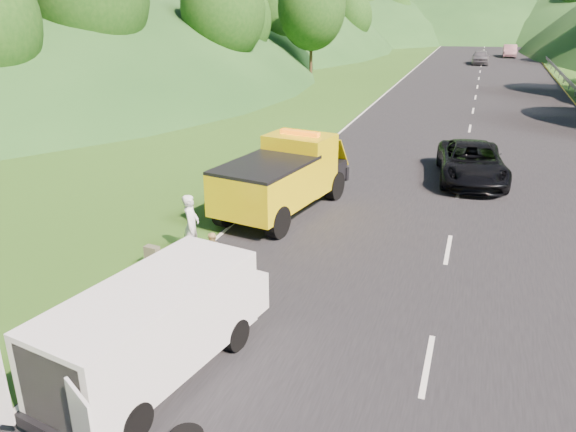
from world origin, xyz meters
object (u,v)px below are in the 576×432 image
at_px(woman, 193,256).
at_px(passing_suv, 469,181).
at_px(white_van, 157,324).
at_px(child, 213,271).
at_px(suitcase, 152,257).
at_px(tow_truck, 284,176).
at_px(worker, 129,408).

distance_m(woman, passing_suv, 12.59).
bearing_deg(white_van, passing_suv, 81.46).
height_order(child, suitcase, suitcase).
bearing_deg(passing_suv, woman, -132.74).
bearing_deg(passing_suv, tow_truck, -143.01).
xyz_separation_m(tow_truck, worker, (0.72, -10.62, -1.30)).
distance_m(suitcase, passing_suv, 13.85).
height_order(child, worker, worker).
distance_m(white_van, child, 4.71).
relative_size(tow_truck, worker, 4.06).
distance_m(woman, worker, 6.57).
xyz_separation_m(white_van, suitcase, (-2.70, 4.10, -0.81)).
height_order(suitcase, passing_suv, passing_suv).
bearing_deg(suitcase, worker, -62.70).
height_order(white_van, woman, white_van).
height_order(tow_truck, child, tow_truck).
xyz_separation_m(woman, worker, (2.01, -6.26, 0.00)).
relative_size(tow_truck, passing_suv, 1.17).
height_order(white_van, passing_suv, white_van).
distance_m(white_van, suitcase, 4.98).
xyz_separation_m(suitcase, passing_suv, (8.02, 11.29, -0.32)).
bearing_deg(white_van, tow_truck, 105.00).
height_order(white_van, worker, white_van).
xyz_separation_m(white_van, worker, (-0.02, -1.08, -1.13)).
height_order(tow_truck, white_van, tow_truck).
bearing_deg(worker, suitcase, 118.53).
distance_m(woman, child, 1.23).
bearing_deg(passing_suv, suitcase, -132.42).
bearing_deg(tow_truck, worker, -75.72).
bearing_deg(passing_suv, worker, -115.00).
xyz_separation_m(white_van, child, (-1.03, 4.46, -1.13)).
distance_m(tow_truck, suitcase, 5.85).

